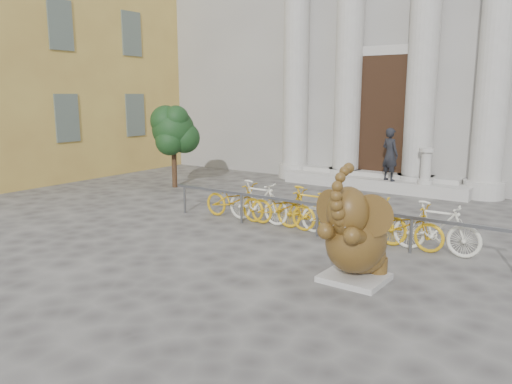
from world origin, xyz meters
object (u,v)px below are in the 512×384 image
Objects in this scene: elephant_statue at (355,239)px; tree at (173,131)px; pedestrian at (390,154)px; bike_rack at (322,211)px.

tree reaches higher than elephant_statue.
pedestrian is (6.01, 3.18, -0.67)m from tree.
elephant_statue is 1.21× the size of pedestrian.
bike_rack is 3.02× the size of tree.
elephant_statue is 7.96m from pedestrian.
bike_rack is at bearing 119.79° from pedestrian.
tree is at bearing 153.20° from elephant_statue.
elephant_statue reaches higher than bike_rack.
tree is 6.83m from pedestrian.
elephant_statue is at bearing -28.47° from tree.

